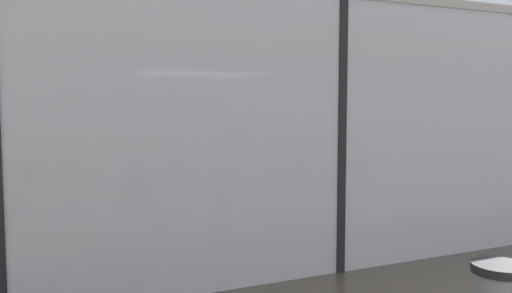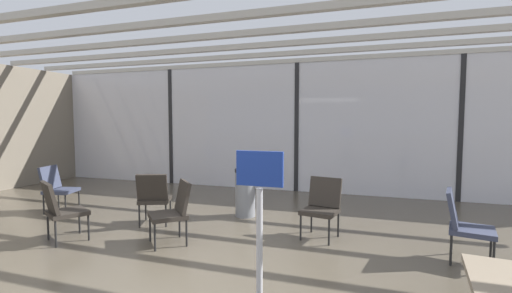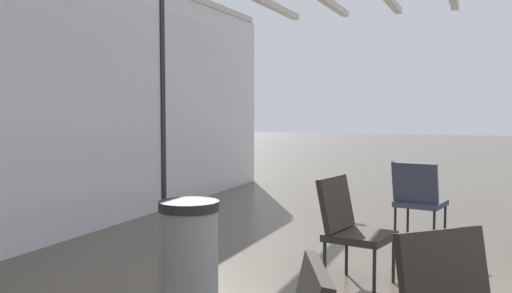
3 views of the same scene
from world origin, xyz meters
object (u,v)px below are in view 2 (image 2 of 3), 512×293
(lounge_chair_5, at_px, (154,195))
(parked_airplane, at_px, (335,115))
(lounge_chair_4, at_px, (322,204))
(trash_bin, at_px, (245,192))
(lounge_chair_2, at_px, (464,222))
(lounge_chair_3, at_px, (60,207))
(lounge_chair_6, at_px, (57,186))
(info_sign, at_px, (259,234))
(lounge_chair_0, at_px, (174,208))

(lounge_chair_5, bearing_deg, parked_airplane, -124.81)
(lounge_chair_4, distance_m, trash_bin, 1.62)
(parked_airplane, distance_m, lounge_chair_2, 9.66)
(lounge_chair_3, distance_m, lounge_chair_6, 1.91)
(trash_bin, relative_size, info_sign, 0.60)
(parked_airplane, distance_m, lounge_chair_5, 9.46)
(lounge_chair_6, height_order, info_sign, info_sign)
(lounge_chair_0, distance_m, lounge_chair_4, 2.14)
(lounge_chair_0, height_order, info_sign, info_sign)
(parked_airplane, xyz_separation_m, lounge_chair_0, (-1.19, -9.77, -1.43))
(parked_airplane, relative_size, lounge_chair_5, 15.34)
(lounge_chair_4, distance_m, info_sign, 2.14)
(info_sign, bearing_deg, lounge_chair_2, 40.67)
(lounge_chair_0, bearing_deg, lounge_chair_2, 54.75)
(parked_airplane, distance_m, lounge_chair_4, 8.99)
(parked_airplane, bearing_deg, lounge_chair_3, -104.98)
(lounge_chair_4, bearing_deg, info_sign, -85.71)
(lounge_chair_5, bearing_deg, lounge_chair_6, -26.29)
(parked_airplane, height_order, lounge_chair_4, parked_airplane)
(lounge_chair_0, relative_size, lounge_chair_4, 1.00)
(lounge_chair_5, distance_m, info_sign, 3.03)
(trash_bin, bearing_deg, lounge_chair_3, -134.07)
(lounge_chair_2, distance_m, trash_bin, 3.39)
(lounge_chair_0, relative_size, lounge_chair_6, 1.00)
(lounge_chair_6, distance_m, info_sign, 5.05)
(lounge_chair_0, distance_m, trash_bin, 1.68)
(lounge_chair_5, height_order, info_sign, info_sign)
(parked_airplane, distance_m, lounge_chair_0, 9.95)
(lounge_chair_5, xyz_separation_m, trash_bin, (1.23, 0.99, -0.06))
(parked_airplane, relative_size, info_sign, 9.27)
(info_sign, bearing_deg, parked_airplane, 92.39)
(lounge_chair_5, bearing_deg, trash_bin, -163.97)
(trash_bin, bearing_deg, lounge_chair_6, -166.24)
(lounge_chair_2, height_order, info_sign, info_sign)
(lounge_chair_6, bearing_deg, trash_bin, -90.20)
(lounge_chair_3, bearing_deg, trash_bin, -105.64)
(lounge_chair_6, bearing_deg, parked_airplane, -38.93)
(lounge_chair_0, relative_size, lounge_chair_2, 1.00)
(lounge_chair_3, distance_m, trash_bin, 2.90)
(lounge_chair_3, bearing_deg, parked_airplane, -76.55)
(lounge_chair_3, distance_m, info_sign, 3.28)
(parked_airplane, distance_m, trash_bin, 8.32)
(info_sign, bearing_deg, lounge_chair_6, 157.10)
(lounge_chair_0, bearing_deg, parked_airplane, 129.27)
(lounge_chair_0, distance_m, info_sign, 2.04)
(lounge_chair_5, height_order, lounge_chair_6, same)
(lounge_chair_0, xyz_separation_m, lounge_chair_6, (-3.01, 0.77, 0.00))
(lounge_chair_0, bearing_deg, lounge_chair_4, 71.78)
(lounge_chair_2, relative_size, lounge_chair_6, 1.00)
(lounge_chair_3, height_order, lounge_chair_6, same)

